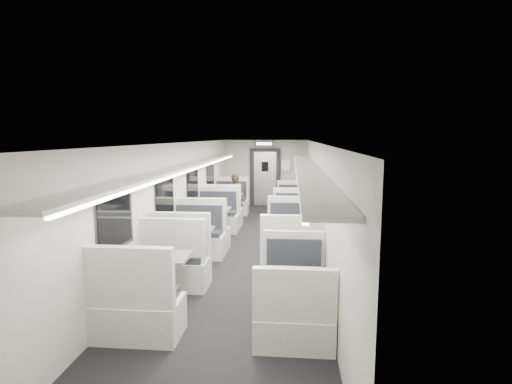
% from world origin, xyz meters
% --- Properties ---
extents(room, '(3.24, 12.24, 2.64)m').
position_xyz_m(room, '(0.00, 0.00, 1.20)').
color(room, black).
rests_on(room, ground).
extents(booth_left_a, '(1.11, 2.26, 1.21)m').
position_xyz_m(booth_left_a, '(-1.00, 3.43, 0.40)').
color(booth_left_a, silver).
rests_on(booth_left_a, room).
extents(booth_left_b, '(1.11, 2.25, 1.21)m').
position_xyz_m(booth_left_b, '(-1.00, 1.03, 0.40)').
color(booth_left_b, silver).
rests_on(booth_left_b, room).
extents(booth_left_c, '(1.12, 2.27, 1.22)m').
position_xyz_m(booth_left_c, '(-1.00, -1.20, 0.41)').
color(booth_left_c, silver).
rests_on(booth_left_c, room).
extents(booth_left_d, '(1.15, 2.32, 1.24)m').
position_xyz_m(booth_left_d, '(-1.00, -2.96, 0.42)').
color(booth_left_d, silver).
rests_on(booth_left_d, room).
extents(booth_right_a, '(1.01, 2.05, 1.10)m').
position_xyz_m(booth_right_a, '(1.00, 3.59, 0.37)').
color(booth_right_a, silver).
rests_on(booth_right_a, room).
extents(booth_right_b, '(1.06, 2.15, 1.15)m').
position_xyz_m(booth_right_b, '(1.00, 1.27, 0.38)').
color(booth_right_b, silver).
rests_on(booth_right_b, room).
extents(booth_right_c, '(1.13, 2.29, 1.23)m').
position_xyz_m(booth_right_c, '(1.00, -0.82, 0.41)').
color(booth_right_c, silver).
rests_on(booth_right_c, room).
extents(booth_right_d, '(0.97, 1.96, 1.05)m').
position_xyz_m(booth_right_d, '(1.00, -3.16, 0.35)').
color(booth_right_d, silver).
rests_on(booth_right_d, room).
extents(passenger, '(0.57, 0.42, 1.43)m').
position_xyz_m(passenger, '(-0.72, 3.29, 0.72)').
color(passenger, black).
rests_on(passenger, room).
extents(window_a, '(0.02, 1.18, 0.84)m').
position_xyz_m(window_a, '(-1.49, 3.40, 1.35)').
color(window_a, black).
rests_on(window_a, room).
extents(window_b, '(0.02, 1.18, 0.84)m').
position_xyz_m(window_b, '(-1.49, 1.20, 1.35)').
color(window_b, black).
rests_on(window_b, room).
extents(window_c, '(0.02, 1.18, 0.84)m').
position_xyz_m(window_c, '(-1.49, -1.00, 1.35)').
color(window_c, black).
rests_on(window_c, room).
extents(window_d, '(0.02, 1.18, 0.84)m').
position_xyz_m(window_d, '(-1.49, -3.20, 1.35)').
color(window_d, black).
rests_on(window_d, room).
extents(luggage_rack_left, '(0.46, 10.40, 0.09)m').
position_xyz_m(luggage_rack_left, '(-1.24, -0.30, 1.92)').
color(luggage_rack_left, silver).
rests_on(luggage_rack_left, room).
extents(luggage_rack_right, '(0.46, 10.40, 0.09)m').
position_xyz_m(luggage_rack_right, '(1.24, -0.30, 1.92)').
color(luggage_rack_right, silver).
rests_on(luggage_rack_right, room).
extents(vestibule_door, '(1.10, 0.13, 2.10)m').
position_xyz_m(vestibule_door, '(0.00, 5.93, 1.04)').
color(vestibule_door, black).
rests_on(vestibule_door, room).
extents(exit_sign, '(0.62, 0.12, 0.16)m').
position_xyz_m(exit_sign, '(0.00, 5.44, 2.28)').
color(exit_sign, black).
rests_on(exit_sign, room).
extents(wall_notice, '(0.32, 0.02, 0.40)m').
position_xyz_m(wall_notice, '(0.75, 5.92, 1.50)').
color(wall_notice, white).
rests_on(wall_notice, room).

